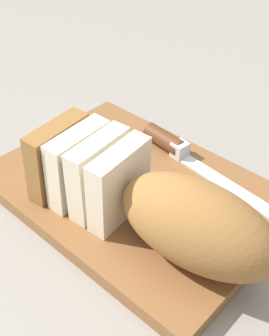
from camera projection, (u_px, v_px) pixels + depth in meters
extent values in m
plane|color=gray|center=(135.00, 197.00, 0.59)|extent=(3.00, 3.00, 0.00)
cube|color=brown|center=(135.00, 191.00, 0.58)|extent=(0.38, 0.28, 0.02)
ellipsoid|color=#996633|center=(196.00, 225.00, 0.45)|extent=(0.19, 0.12, 0.10)
cube|color=beige|center=(119.00, 185.00, 0.50)|extent=(0.04, 0.09, 0.10)
cube|color=beige|center=(99.00, 174.00, 0.52)|extent=(0.04, 0.09, 0.10)
cube|color=beige|center=(79.00, 165.00, 0.53)|extent=(0.04, 0.09, 0.10)
cube|color=#996633|center=(58.00, 157.00, 0.54)|extent=(0.05, 0.09, 0.10)
cube|color=silver|center=(232.00, 189.00, 0.57)|extent=(0.19, 0.03, 0.00)
cylinder|color=#593319|center=(164.00, 139.00, 0.64)|extent=(0.07, 0.03, 0.03)
cube|color=silver|center=(180.00, 150.00, 0.62)|extent=(0.02, 0.02, 0.02)
sphere|color=#996633|center=(97.00, 214.00, 0.53)|extent=(0.01, 0.01, 0.01)
sphere|color=#996633|center=(115.00, 187.00, 0.57)|extent=(0.00, 0.00, 0.00)
sphere|color=#996633|center=(130.00, 170.00, 0.59)|extent=(0.01, 0.01, 0.01)
sphere|color=#996633|center=(135.00, 180.00, 0.58)|extent=(0.00, 0.00, 0.00)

